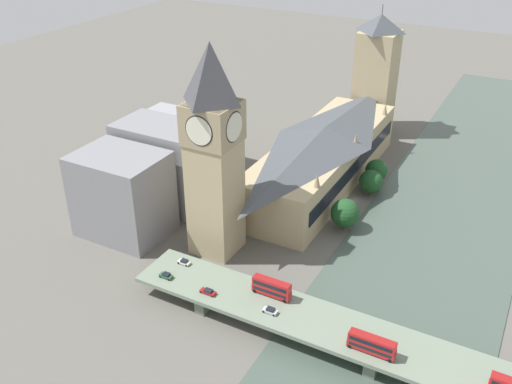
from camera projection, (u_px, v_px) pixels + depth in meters
ground_plane at (354, 200)px, 212.60m from camera, size 600.00×600.00×0.00m
river_water at (442, 222)px, 199.03m from camera, size 53.02×360.00×0.30m
parliament_hall at (323, 155)px, 219.95m from camera, size 27.19×95.83×23.27m
clock_tower at (214, 148)px, 168.08m from camera, size 14.81×14.81×67.22m
victoria_tower at (376, 75)px, 258.88m from camera, size 16.58×16.58×57.98m
road_bridge at (379, 346)px, 139.94m from camera, size 138.05×16.54×6.02m
double_decker_bus_mid at (372, 344)px, 135.29m from camera, size 11.69×2.61×4.63m
double_decker_bus_rear at (272, 287)px, 153.65m from camera, size 11.05×2.58×5.04m
car_northbound_lead at (270, 310)px, 148.46m from camera, size 3.95×1.80×1.50m
car_northbound_mid at (166, 276)px, 161.51m from camera, size 3.88×1.86×1.47m
car_northbound_tail at (184, 262)px, 167.27m from camera, size 3.80×1.85×1.40m
car_southbound_mid at (208, 292)px, 155.37m from camera, size 4.50×1.81×1.31m
city_block_west at (122, 194)px, 187.64m from camera, size 28.50×22.11×28.49m
city_block_center at (166, 165)px, 204.50m from camera, size 33.91×19.85×30.55m
city_block_east at (181, 139)px, 236.55m from camera, size 33.30×19.60×20.68m
tree_embankment_near at (376, 170)px, 219.56m from camera, size 8.55×8.55×10.95m
tree_embankment_mid at (345, 213)px, 192.23m from camera, size 9.87×9.87×11.31m
tree_embankment_far at (371, 181)px, 213.40m from camera, size 8.91×8.91×10.32m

